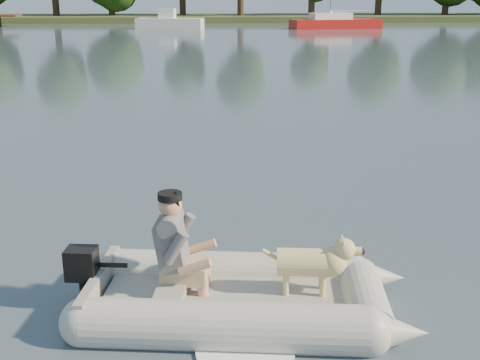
{
  "coord_description": "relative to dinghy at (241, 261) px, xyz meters",
  "views": [
    {
      "loc": [
        -0.54,
        -5.55,
        3.08
      ],
      "look_at": [
        -0.07,
        1.83,
        0.75
      ],
      "focal_mm": 45.0,
      "sensor_mm": 36.0,
      "label": 1
    }
  ],
  "objects": [
    {
      "name": "water",
      "position": [
        0.19,
        0.21,
        -0.56
      ],
      "size": [
        160.0,
        160.0,
        0.0
      ],
      "primitive_type": "plane",
      "color": "#50606D",
      "rests_on": "ground"
    },
    {
      "name": "shore_bank",
      "position": [
        0.19,
        62.21,
        -0.31
      ],
      "size": [
        160.0,
        12.0,
        0.7
      ],
      "primitive_type": "cube",
      "color": "#47512D",
      "rests_on": "water"
    },
    {
      "name": "dinghy",
      "position": [
        0.0,
        0.0,
        0.0
      ],
      "size": [
        4.76,
        3.51,
        1.33
      ],
      "primitive_type": null,
      "rotation": [
        0.0,
        0.0,
        -0.12
      ],
      "color": "#A3A49E",
      "rests_on": "water"
    },
    {
      "name": "man",
      "position": [
        -0.66,
        0.13,
        0.18
      ],
      "size": [
        0.76,
        0.67,
        1.03
      ],
      "primitive_type": null,
      "rotation": [
        0.0,
        0.0,
        -0.12
      ],
      "color": "slate",
      "rests_on": "dinghy"
    },
    {
      "name": "dog",
      "position": [
        0.62,
        -0.03,
        -0.07
      ],
      "size": [
        0.92,
        0.42,
        0.59
      ],
      "primitive_type": null,
      "rotation": [
        0.0,
        0.0,
        -0.12
      ],
      "color": "tan",
      "rests_on": "dinghy"
    },
    {
      "name": "outboard_motor",
      "position": [
        -1.58,
        0.19,
        -0.27
      ],
      "size": [
        0.43,
        0.32,
        0.75
      ],
      "primitive_type": null,
      "rotation": [
        0.0,
        0.0,
        -0.12
      ],
      "color": "black",
      "rests_on": "dinghy"
    },
    {
      "name": "motorboat",
      "position": [
        -2.93,
        47.3,
        0.54
      ],
      "size": [
        6.03,
        3.08,
        2.44
      ],
      "primitive_type": null,
      "rotation": [
        0.0,
        0.0,
        -0.15
      ],
      "color": "white",
      "rests_on": "water"
    },
    {
      "name": "sailboat",
      "position": [
        11.14,
        47.24,
        -0.1
      ],
      "size": [
        7.98,
        3.56,
        10.59
      ],
      "rotation": [
        0.0,
        0.0,
        0.17
      ],
      "color": "#9D1612",
      "rests_on": "water"
    }
  ]
}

